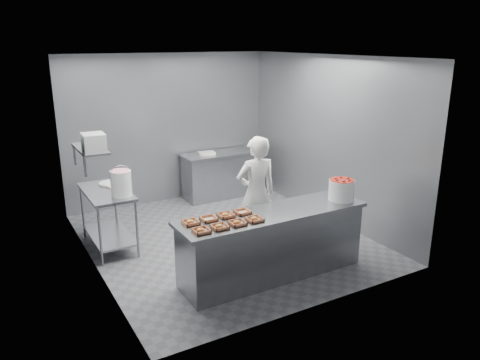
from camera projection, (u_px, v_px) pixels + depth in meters
name	position (u px, v px, depth m)	size (l,w,h in m)	color
floor	(225.00, 239.00, 7.41)	(4.50, 4.50, 0.00)	#4C4C51
ceiling	(223.00, 56.00, 6.60)	(4.50, 4.50, 0.00)	white
wall_back	(169.00, 129.00, 8.87)	(4.00, 0.04, 2.80)	slate
wall_left	(88.00, 171.00, 6.06)	(0.04, 4.50, 2.80)	slate
wall_right	(328.00, 139.00, 7.95)	(0.04, 4.50, 2.80)	slate
service_counter	(272.00, 244.00, 6.15)	(2.60, 0.70, 0.90)	slate
prep_table	(108.00, 210.00, 6.95)	(0.60, 1.20, 0.90)	slate
back_counter	(220.00, 175.00, 9.28)	(1.50, 0.60, 0.90)	slate
wall_shelf	(90.00, 149.00, 6.60)	(0.35, 0.90, 0.03)	slate
tray_0	(201.00, 231.00, 5.38)	(0.19, 0.18, 0.06)	#A47E64
tray_1	(220.00, 227.00, 5.49)	(0.19, 0.18, 0.06)	#A47E64
tray_2	(237.00, 223.00, 5.60)	(0.19, 0.18, 0.06)	#A47E64
tray_3	(254.00, 219.00, 5.72)	(0.19, 0.18, 0.06)	#A47E64
tray_4	(191.00, 222.00, 5.62)	(0.19, 0.18, 0.06)	#A47E64
tray_5	(209.00, 219.00, 5.74)	(0.19, 0.18, 0.04)	#A47E64
tray_6	(226.00, 215.00, 5.85)	(0.19, 0.18, 0.06)	#A47E64
tray_7	(243.00, 212.00, 5.97)	(0.19, 0.18, 0.04)	#A47E64
worker	(256.00, 193.00, 6.88)	(0.63, 0.41, 1.72)	silver
strawberry_tub	(342.00, 189.00, 6.43)	(0.35, 0.35, 0.29)	silver
glaze_bucket	(121.00, 183.00, 6.59)	(0.31, 0.29, 0.45)	silver
bucket_lid	(110.00, 183.00, 7.17)	(0.34, 0.34, 0.03)	silver
rag	(112.00, 187.00, 7.02)	(0.13, 0.11, 0.02)	#CCB28C
appliance	(94.00, 143.00, 6.33)	(0.29, 0.33, 0.25)	gray
paper_stack	(207.00, 153.00, 9.01)	(0.30, 0.22, 0.05)	silver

